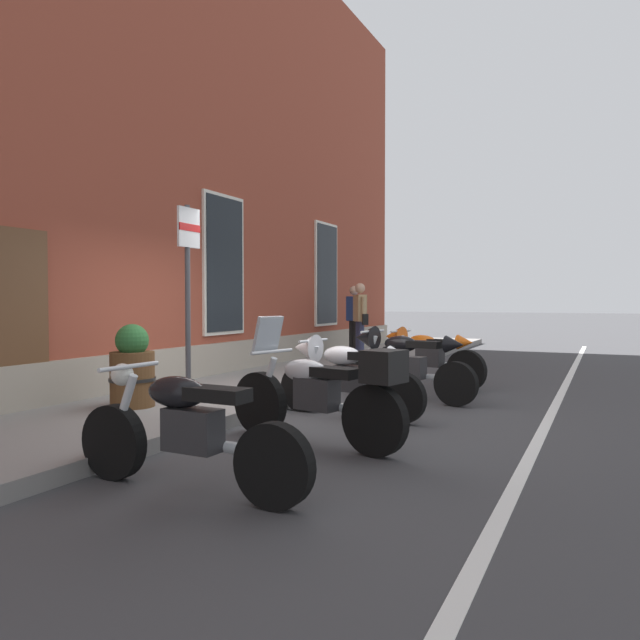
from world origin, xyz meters
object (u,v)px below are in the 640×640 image
motorcycle_white_sport (343,372)px  parking_sign (188,280)px  motorcycle_orange_sport (423,354)px  pedestrian_blue_top (354,316)px  motorcycle_black_naked (185,430)px  barrel_planter (132,370)px  motorcycle_silver_touring (322,393)px  motorcycle_black_sport (401,361)px  pedestrian_tan_coat (360,316)px

motorcycle_white_sport → parking_sign: 2.23m
motorcycle_orange_sport → pedestrian_blue_top: 4.41m
motorcycle_black_naked → barrel_planter: (1.96, 2.36, 0.13)m
motorcycle_white_sport → parking_sign: (-1.47, 1.24, 1.13)m
motorcycle_white_sport → barrel_planter: bearing=119.6°
motorcycle_silver_touring → motorcycle_black_sport: bearing=2.7°
motorcycle_black_naked → pedestrian_tan_coat: bearing=13.5°
pedestrian_tan_coat → pedestrian_blue_top: 1.03m
motorcycle_black_sport → parking_sign: (-2.96, 1.52, 1.10)m
motorcycle_black_naked → parking_sign: bearing=37.5°
motorcycle_black_sport → motorcycle_black_naked: bearing=178.0°
pedestrian_blue_top → barrel_planter: size_ratio=1.63×
barrel_planter → pedestrian_tan_coat: bearing=-2.1°
pedestrian_blue_top → parking_sign: bearing=-170.9°
motorcycle_orange_sport → motorcycle_black_naked: bearing=179.3°
motorcycle_orange_sport → motorcycle_black_sport: bearing=-176.5°
parking_sign → barrel_planter: parking_sign is taller
motorcycle_white_sport → pedestrian_tan_coat: bearing=19.9°
motorcycle_white_sport → motorcycle_black_sport: size_ratio=0.96×
motorcycle_orange_sport → barrel_planter: 4.89m
motorcycle_black_naked → pedestrian_blue_top: pedestrian_blue_top is taller
pedestrian_blue_top → barrel_planter: bearing=-178.1°
motorcycle_black_sport → parking_sign: size_ratio=0.90×
motorcycle_white_sport → parking_sign: bearing=139.9°
motorcycle_silver_touring → motorcycle_black_sport: 2.99m
motorcycle_black_naked → parking_sign: size_ratio=0.91×
pedestrian_tan_coat → motorcycle_white_sport: bearing=-160.1°
motorcycle_black_naked → pedestrian_blue_top: bearing=15.1°
motorcycle_black_sport → pedestrian_tan_coat: bearing=29.4°
motorcycle_black_sport → motorcycle_orange_sport: motorcycle_black_sport is taller
motorcycle_silver_touring → pedestrian_tan_coat: pedestrian_tan_coat is taller
motorcycle_white_sport → motorcycle_black_sport: bearing=-10.4°
motorcycle_white_sport → parking_sign: size_ratio=0.87×
motorcycle_orange_sport → pedestrian_blue_top: size_ratio=1.24×
motorcycle_black_sport → parking_sign: 3.50m
motorcycle_silver_touring → barrel_planter: (0.22, 2.67, 0.07)m
parking_sign → pedestrian_tan_coat: bearing=6.2°
motorcycle_black_sport → pedestrian_tan_coat: pedestrian_tan_coat is taller
motorcycle_black_naked → motorcycle_orange_sport: 6.19m
motorcycle_orange_sport → pedestrian_tan_coat: size_ratio=1.21×
motorcycle_white_sport → motorcycle_black_sport: (1.49, -0.27, 0.02)m
motorcycle_black_sport → motorcycle_white_sport: bearing=169.6°
pedestrian_tan_coat → barrel_planter: size_ratio=1.67×
barrel_planter → pedestrian_blue_top: bearing=1.9°
motorcycle_black_naked → motorcycle_black_sport: motorcycle_black_sport is taller
pedestrian_tan_coat → barrel_planter: pedestrian_tan_coat is taller
pedestrian_blue_top → motorcycle_black_naked: bearing=-164.9°
pedestrian_tan_coat → parking_sign: 7.06m
motorcycle_orange_sport → pedestrian_tan_coat: pedestrian_tan_coat is taller
pedestrian_tan_coat → pedestrian_blue_top: size_ratio=1.02×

